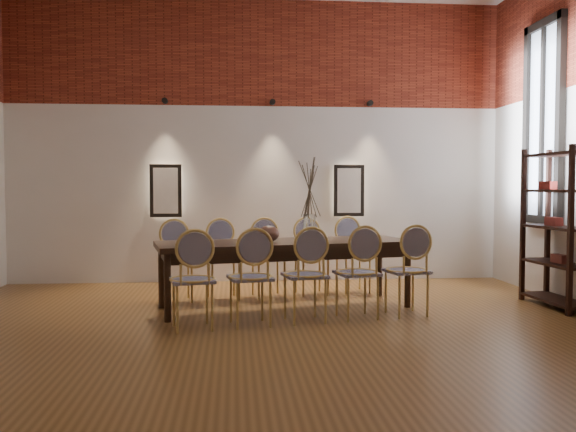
{
  "coord_description": "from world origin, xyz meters",
  "views": [
    {
      "loc": [
        -0.35,
        -5.22,
        1.36
      ],
      "look_at": [
        0.22,
        1.14,
        1.05
      ],
      "focal_mm": 38.0,
      "sensor_mm": 36.0,
      "label": 1
    }
  ],
  "objects": [
    {
      "name": "floor",
      "position": [
        0.0,
        0.0,
        -0.01
      ],
      "size": [
        7.0,
        7.0,
        0.02
      ],
      "primitive_type": "cube",
      "color": "brown",
      "rests_on": "ground"
    },
    {
      "name": "wall_back",
      "position": [
        0.0,
        3.55,
        2.0
      ],
      "size": [
        7.0,
        0.1,
        4.0
      ],
      "primitive_type": "cube",
      "color": "silver",
      "rests_on": "ground"
    },
    {
      "name": "brick_band_back",
      "position": [
        0.0,
        3.48,
        3.25
      ],
      "size": [
        7.0,
        0.02,
        1.5
      ],
      "primitive_type": "cube",
      "color": "maroon",
      "rests_on": "ground"
    },
    {
      "name": "niche_left",
      "position": [
        -1.3,
        3.45,
        1.3
      ],
      "size": [
        0.36,
        0.06,
        0.66
      ],
      "primitive_type": "cube",
      "color": "#FFEAC6",
      "rests_on": "wall_back"
    },
    {
      "name": "niche_right",
      "position": [
        1.3,
        3.45,
        1.3
      ],
      "size": [
        0.36,
        0.06,
        0.66
      ],
      "primitive_type": "cube",
      "color": "#FFEAC6",
      "rests_on": "wall_back"
    },
    {
      "name": "spot_fixture_left",
      "position": [
        -1.3,
        3.42,
        2.55
      ],
      "size": [
        0.08,
        0.1,
        0.08
      ],
      "primitive_type": "cylinder",
      "rotation": [
        1.57,
        0.0,
        0.0
      ],
      "color": "black",
      "rests_on": "wall_back"
    },
    {
      "name": "spot_fixture_mid",
      "position": [
        0.2,
        3.42,
        2.55
      ],
      "size": [
        0.08,
        0.1,
        0.08
      ],
      "primitive_type": "cylinder",
      "rotation": [
        1.57,
        0.0,
        0.0
      ],
      "color": "black",
      "rests_on": "wall_back"
    },
    {
      "name": "spot_fixture_right",
      "position": [
        1.6,
        3.42,
        2.55
      ],
      "size": [
        0.08,
        0.1,
        0.08
      ],
      "primitive_type": "cylinder",
      "rotation": [
        1.57,
        0.0,
        0.0
      ],
      "color": "black",
      "rests_on": "wall_back"
    },
    {
      "name": "window_glass",
      "position": [
        3.46,
        2.0,
        2.15
      ],
      "size": [
        0.02,
        0.78,
        2.38
      ],
      "primitive_type": "cube",
      "color": "silver",
      "rests_on": "wall_right"
    },
    {
      "name": "window_frame",
      "position": [
        3.44,
        2.0,
        2.15
      ],
      "size": [
        0.08,
        0.9,
        2.5
      ],
      "primitive_type": "cube",
      "color": "black",
      "rests_on": "wall_right"
    },
    {
      "name": "window_mullion",
      "position": [
        3.44,
        2.0,
        2.15
      ],
      "size": [
        0.06,
        0.06,
        2.4
      ],
      "primitive_type": "cube",
      "color": "black",
      "rests_on": "wall_right"
    },
    {
      "name": "dining_table",
      "position": [
        0.22,
        1.54,
        0.38
      ],
      "size": [
        2.94,
        1.44,
        0.75
      ],
      "primitive_type": "cube",
      "rotation": [
        0.0,
        0.0,
        0.2
      ],
      "color": "black",
      "rests_on": "floor"
    },
    {
      "name": "chair_near_a",
      "position": [
        -0.75,
        0.6,
        0.47
      ],
      "size": [
        0.52,
        0.52,
        0.94
      ],
      "primitive_type": null,
      "rotation": [
        0.0,
        0.0,
        0.2
      ],
      "color": "tan",
      "rests_on": "floor"
    },
    {
      "name": "chair_near_b",
      "position": [
        -0.19,
        0.71,
        0.47
      ],
      "size": [
        0.52,
        0.52,
        0.94
      ],
      "primitive_type": null,
      "rotation": [
        0.0,
        0.0,
        0.2
      ],
      "color": "tan",
      "rests_on": "floor"
    },
    {
      "name": "chair_near_c",
      "position": [
        0.36,
        0.82,
        0.47
      ],
      "size": [
        0.52,
        0.52,
        0.94
      ],
      "primitive_type": null,
      "rotation": [
        0.0,
        0.0,
        0.2
      ],
      "color": "tan",
      "rests_on": "floor"
    },
    {
      "name": "chair_near_d",
      "position": [
        0.91,
        0.93,
        0.47
      ],
      "size": [
        0.52,
        0.52,
        0.94
      ],
      "primitive_type": null,
      "rotation": [
        0.0,
        0.0,
        0.2
      ],
      "color": "tan",
      "rests_on": "floor"
    },
    {
      "name": "chair_near_e",
      "position": [
        1.47,
        1.04,
        0.47
      ],
      "size": [
        0.52,
        0.52,
        0.94
      ],
      "primitive_type": null,
      "rotation": [
        0.0,
        0.0,
        0.2
      ],
      "color": "tan",
      "rests_on": "floor"
    },
    {
      "name": "chair_far_a",
      "position": [
        -1.03,
        2.03,
        0.47
      ],
      "size": [
        0.52,
        0.52,
        0.94
      ],
      "primitive_type": null,
      "rotation": [
        0.0,
        0.0,
        3.34
      ],
      "color": "tan",
      "rests_on": "floor"
    },
    {
      "name": "chair_far_b",
      "position": [
        -0.48,
        2.15,
        0.47
      ],
      "size": [
        0.52,
        0.52,
        0.94
      ],
      "primitive_type": null,
      "rotation": [
        0.0,
        0.0,
        3.34
      ],
      "color": "tan",
      "rests_on": "floor"
    },
    {
      "name": "chair_far_c",
      "position": [
        0.07,
        2.26,
        0.47
      ],
      "size": [
        0.52,
        0.52,
        0.94
      ],
      "primitive_type": null,
      "rotation": [
        0.0,
        0.0,
        3.34
      ],
      "color": "tan",
      "rests_on": "floor"
    },
    {
      "name": "chair_far_d",
      "position": [
        0.63,
        2.37,
        0.47
      ],
      "size": [
        0.52,
        0.52,
        0.94
      ],
      "primitive_type": null,
      "rotation": [
        0.0,
        0.0,
        3.34
      ],
      "color": "tan",
      "rests_on": "floor"
    },
    {
      "name": "chair_far_e",
      "position": [
        1.18,
        2.48,
        0.47
      ],
      "size": [
        0.52,
        0.52,
        0.94
      ],
      "primitive_type": null,
      "rotation": [
        0.0,
        0.0,
        3.34
      ],
      "color": "tan",
      "rests_on": "floor"
    },
    {
      "name": "vase",
      "position": [
        0.5,
        1.59,
        0.9
      ],
      "size": [
        0.14,
        0.14,
        0.3
      ],
      "primitive_type": "cylinder",
      "color": "silver",
      "rests_on": "dining_table"
    },
    {
      "name": "dried_branches",
      "position": [
        0.5,
        1.59,
        1.35
      ],
      "size": [
        0.5,
        0.5,
        0.7
      ],
      "primitive_type": null,
      "color": "#4C412F",
      "rests_on": "vase"
    },
    {
      "name": "bowl",
      "position": [
        0.03,
        1.45,
        0.84
      ],
      "size": [
        0.24,
        0.24,
        0.18
      ],
      "primitive_type": "ellipsoid",
      "color": "brown",
      "rests_on": "dining_table"
    },
    {
      "name": "book",
      "position": [
        -0.08,
        1.54,
        0.77
      ],
      "size": [
        0.29,
        0.23,
        0.03
      ],
      "primitive_type": "cube",
      "rotation": [
        0.0,
        0.0,
        0.2
      ],
      "color": "#951960",
      "rests_on": "dining_table"
    },
    {
      "name": "shelving_rack",
      "position": [
        3.28,
        1.3,
        0.9
      ],
      "size": [
        0.44,
        1.02,
        1.8
      ],
      "primitive_type": null,
      "rotation": [
        0.0,
        0.0,
        0.06
      ],
      "color": "black",
      "rests_on": "floor"
    }
  ]
}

